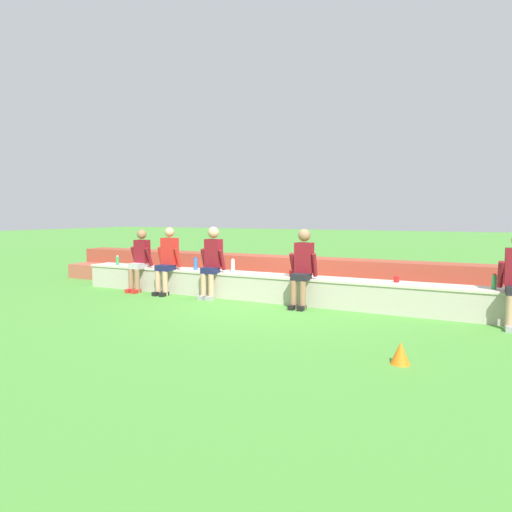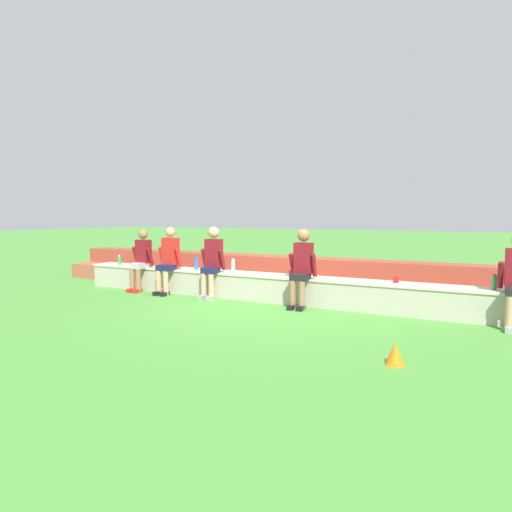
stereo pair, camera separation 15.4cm
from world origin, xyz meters
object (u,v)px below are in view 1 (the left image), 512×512
object	(u,v)px
person_left_of_center	(167,259)
water_bottle_near_left	(233,266)
person_right_of_center	(302,266)
water_bottle_near_right	(494,282)
person_far_left	(140,259)
water_bottle_mid_left	(117,260)
plastic_cup_right_end	(291,273)
water_bottle_mid_right	(196,264)
person_center	(212,260)
plastic_cup_left_end	(396,279)
sports_cone	(400,353)

from	to	relation	value
person_left_of_center	water_bottle_near_left	size ratio (longest dim) A/B	5.19
person_right_of_center	person_left_of_center	bearing A→B (deg)	179.69
person_left_of_center	water_bottle_near_right	xyz separation A→B (m)	(6.02, 0.27, -0.11)
person_far_left	water_bottle_near_right	distance (m)	6.77
person_far_left	water_bottle_near_left	distance (m)	2.17
person_left_of_center	water_bottle_near_right	bearing A→B (deg)	2.60
water_bottle_mid_left	plastic_cup_right_end	size ratio (longest dim) A/B	2.00
water_bottle_mid_right	person_center	bearing A→B (deg)	-23.33
water_bottle_near_right	water_bottle_near_left	size ratio (longest dim) A/B	0.90
person_far_left	water_bottle_near_left	size ratio (longest dim) A/B	4.98
plastic_cup_left_end	person_center	bearing A→B (deg)	-174.90
person_left_of_center	water_bottle_near_right	distance (m)	6.03
person_far_left	plastic_cup_left_end	size ratio (longest dim) A/B	12.73
water_bottle_near_left	person_left_of_center	bearing A→B (deg)	-168.66
person_center	water_bottle_mid_right	world-z (taller)	person_center
sports_cone	person_far_left	bearing A→B (deg)	157.37
plastic_cup_right_end	plastic_cup_left_end	bearing A→B (deg)	2.47
person_center	person_far_left	bearing A→B (deg)	-179.53
water_bottle_mid_left	person_center	bearing A→B (deg)	-4.31
water_bottle_near_right	water_bottle_mid_left	world-z (taller)	water_bottle_near_right
person_right_of_center	water_bottle_mid_left	bearing A→B (deg)	176.99
person_center	water_bottle_mid_left	size ratio (longest dim) A/B	6.51
water_bottle_mid_left	sports_cone	bearing A→B (deg)	-21.64
person_left_of_center	plastic_cup_left_end	world-z (taller)	person_left_of_center
person_far_left	person_right_of_center	bearing A→B (deg)	-0.38
person_right_of_center	water_bottle_mid_left	xyz separation A→B (m)	(-4.57, 0.24, -0.14)
water_bottle_mid_left	plastic_cup_right_end	distance (m)	4.26
water_bottle_near_left	sports_cone	bearing A→B (deg)	-36.51
plastic_cup_right_end	water_bottle_near_right	bearing A→B (deg)	0.34
water_bottle_near_right	water_bottle_near_left	xyz separation A→B (m)	(-4.62, 0.01, 0.01)
person_center	person_right_of_center	distance (m)	1.92
person_far_left	water_bottle_mid_right	size ratio (longest dim) A/B	5.07
water_bottle_mid_right	sports_cone	size ratio (longest dim) A/B	1.06
water_bottle_near_right	sports_cone	distance (m)	2.89
person_far_left	sports_cone	distance (m)	6.28
person_left_of_center	sports_cone	distance (m)	5.60
water_bottle_mid_right	water_bottle_near_left	world-z (taller)	water_bottle_near_left
water_bottle_mid_right	water_bottle_mid_left	world-z (taller)	water_bottle_mid_right
water_bottle_near_left	plastic_cup_right_end	xyz separation A→B (m)	(1.27, -0.03, -0.07)
person_right_of_center	water_bottle_near_right	distance (m)	3.05
person_center	water_bottle_near_right	world-z (taller)	person_center
water_bottle_near_right	sports_cone	bearing A→B (deg)	-110.49
water_bottle_near_right	water_bottle_near_left	bearing A→B (deg)	179.90
person_left_of_center	water_bottle_mid_left	xyz separation A→B (m)	(-1.58, 0.22, -0.12)
person_far_left	water_bottle_near_left	xyz separation A→B (m)	(2.15, 0.27, -0.07)
plastic_cup_left_end	sports_cone	distance (m)	2.81
water_bottle_mid_left	water_bottle_near_left	xyz separation A→B (m)	(2.99, 0.06, 0.03)
person_left_of_center	plastic_cup_left_end	size ratio (longest dim) A/B	13.27
person_left_of_center	sports_cone	world-z (taller)	person_left_of_center
plastic_cup_left_end	water_bottle_mid_left	bearing A→B (deg)	-178.97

